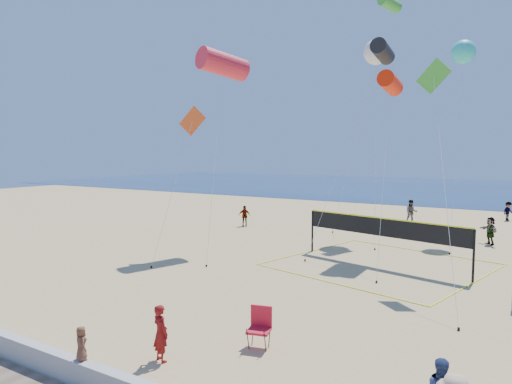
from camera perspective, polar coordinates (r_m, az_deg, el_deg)
The scene contains 18 objects.
ground at distance 12.74m, azimuth -1.97°, elevation -20.26°, with size 120.00×120.00×0.00m, color tan.
ocean at distance 72.13m, azimuth 25.91°, elevation 0.25°, with size 140.00×50.00×0.03m, color #10234E.
woman at distance 12.64m, azimuth -11.84°, elevation -16.87°, with size 0.55×0.36×1.50m, color maroon.
toddler at distance 11.89m, azimuth -21.00°, elevation -17.24°, with size 0.39×0.26×0.80m, color brown.
far_person_0 at distance 33.40m, azimuth -1.46°, elevation -3.00°, with size 0.89×0.37×1.51m, color gray.
far_person_1 at distance 30.16m, azimuth 27.22°, elevation -4.33°, with size 1.51×0.48×1.63m, color gray.
far_person_3 at distance 36.27m, azimuth 18.84°, elevation -2.38°, with size 0.89×0.69×1.82m, color gray.
far_person_4 at distance 41.24m, azimuth 28.99°, elevation -2.11°, with size 0.96×0.55×1.49m, color gray.
camp_chair at distance 13.24m, azimuth 0.51°, elevation -16.21°, with size 0.73×0.86×1.26m.
volleyball_net at distance 22.75m, azimuth 15.51°, elevation -4.93°, with size 10.41×10.30×2.31m.
kite_0 at distance 26.78m, azimuth -4.15°, elevation 15.64°, with size 3.34×6.28×11.20m.
kite_1 at distance 27.11m, azimuth 15.53°, elevation 16.55°, with size 2.66×6.30×11.52m.
kite_2 at distance 25.81m, azimuth 16.43°, elevation 12.89°, with size 1.79×7.36×9.65m.
kite_3 at distance 24.67m, azimuth -8.19°, elevation 7.96°, with size 1.59×4.07×7.88m.
kite_4 at distance 20.77m, azimuth 21.45°, elevation 11.93°, with size 2.82×6.15×9.38m.
kite_6 at distance 32.20m, azimuth 14.82°, elevation 16.55°, with size 2.72×6.43×12.77m.
kite_7 at distance 33.16m, azimuth 24.50°, elevation 15.64°, with size 1.59×7.44×12.54m.
kite_8 at distance 33.89m, azimuth 16.36°, elevation 21.58°, with size 3.43×3.71×15.71m.
Camera 1 is at (6.28, -9.65, 5.46)m, focal length 32.00 mm.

